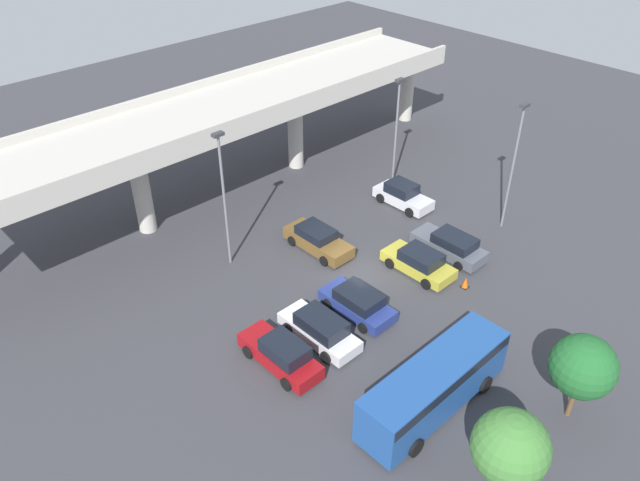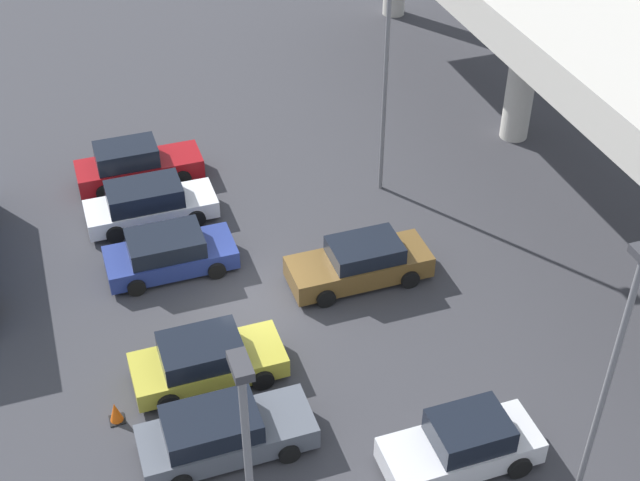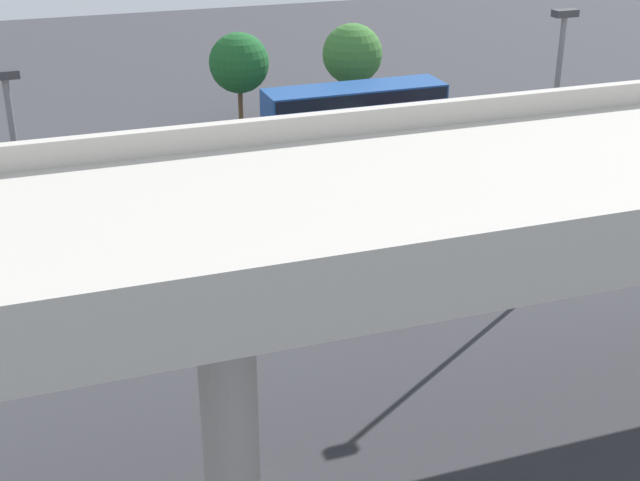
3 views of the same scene
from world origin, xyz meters
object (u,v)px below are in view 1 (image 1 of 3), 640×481
(parked_car_4, at_px, (419,262))
(lamp_post_near_aisle, at_px, (397,125))
(shuttle_bus, at_px, (435,383))
(tree_front_centre, at_px, (583,367))
(parked_car_3, at_px, (318,240))
(tree_front_left, at_px, (510,448))
(parked_car_2, at_px, (358,303))
(parked_car_0, at_px, (281,354))
(lamp_post_mid_lot, at_px, (224,191))
(parked_car_5, at_px, (450,245))
(lamp_post_by_overpass, at_px, (514,159))
(parked_car_1, at_px, (320,329))
(traffic_cone, at_px, (465,283))
(parked_car_6, at_px, (403,195))

(parked_car_4, xyz_separation_m, lamp_post_near_aisle, (7.22, 8.38, 4.07))
(shuttle_bus, bearing_deg, tree_front_centre, 132.39)
(shuttle_bus, bearing_deg, parked_car_3, -110.80)
(tree_front_left, bearing_deg, parked_car_2, 71.01)
(parked_car_0, height_order, lamp_post_mid_lot, lamp_post_mid_lot)
(parked_car_5, height_order, lamp_post_near_aisle, lamp_post_near_aisle)
(lamp_post_by_overpass, distance_m, tree_front_left, 21.06)
(parked_car_1, xyz_separation_m, parked_car_2, (3.04, 0.15, -0.05))
(lamp_post_mid_lot, bearing_deg, parked_car_4, -48.40)
(parked_car_0, distance_m, parked_car_5, 14.04)
(parked_car_4, height_order, shuttle_bus, shuttle_bus)
(parked_car_2, bearing_deg, parked_car_3, -23.55)
(parked_car_2, relative_size, parked_car_4, 0.98)
(parked_car_1, bearing_deg, parked_car_2, -87.24)
(parked_car_3, height_order, parked_car_4, parked_car_3)
(tree_front_left, height_order, traffic_cone, tree_front_left)
(parked_car_2, distance_m, traffic_cone, 6.88)
(parked_car_6, distance_m, traffic_cone, 9.84)
(lamp_post_mid_lot, bearing_deg, parked_car_5, -40.09)
(parked_car_0, distance_m, parked_car_1, 2.71)
(parked_car_4, bearing_deg, lamp_post_by_overpass, -94.43)
(lamp_post_near_aisle, bearing_deg, lamp_post_by_overpass, -84.14)
(parked_car_2, relative_size, tree_front_centre, 0.96)
(parked_car_3, height_order, tree_front_left, tree_front_left)
(tree_front_left, bearing_deg, lamp_post_near_aisle, 50.48)
(lamp_post_by_overpass, xyz_separation_m, tree_front_centre, (-11.68, -11.17, -1.96))
(traffic_cone, bearing_deg, parked_car_6, 62.41)
(parked_car_1, relative_size, shuttle_bus, 0.56)
(parked_car_4, height_order, tree_front_centre, tree_front_centre)
(parked_car_0, height_order, parked_car_4, parked_car_0)
(parked_car_1, bearing_deg, parked_car_5, -90.03)
(shuttle_bus, distance_m, lamp_post_mid_lot, 16.23)
(parked_car_1, distance_m, parked_car_5, 11.34)
(parked_car_0, relative_size, parked_car_6, 1.12)
(parked_car_2, relative_size, parked_car_3, 0.91)
(parked_car_5, xyz_separation_m, parked_car_6, (2.52, 6.04, 0.05))
(parked_car_1, height_order, shuttle_bus, shuttle_bus)
(parked_car_1, bearing_deg, parked_car_6, -66.46)
(parked_car_3, xyz_separation_m, lamp_post_by_overpass, (10.95, -6.63, 4.36))
(parked_car_0, distance_m, lamp_post_mid_lot, 10.50)
(lamp_post_mid_lot, bearing_deg, tree_front_centre, -78.41)
(parked_car_0, xyz_separation_m, lamp_post_by_overpass, (19.33, -0.41, 4.29))
(tree_front_centre, bearing_deg, parked_car_0, 123.46)
(parked_car_0, height_order, traffic_cone, parked_car_0)
(lamp_post_by_overpass, bearing_deg, shuttle_bus, -157.81)
(parked_car_1, height_order, tree_front_centre, tree_front_centre)
(parked_car_3, relative_size, lamp_post_by_overpass, 0.55)
(parked_car_3, distance_m, traffic_cone, 9.59)
(lamp_post_mid_lot, relative_size, lamp_post_by_overpass, 1.00)
(parked_car_4, height_order, parked_car_5, parked_car_5)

